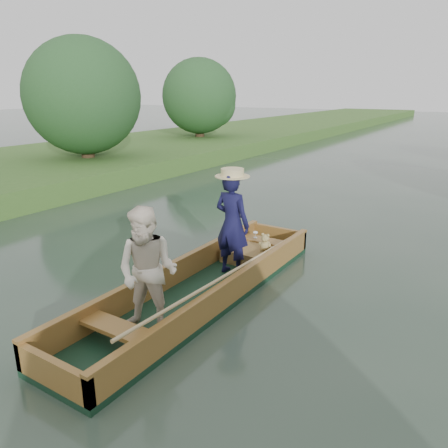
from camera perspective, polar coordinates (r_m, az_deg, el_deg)
The scene contains 3 objects.
ground at distance 6.35m, azimuth -2.97°, elevation -9.58°, with size 120.00×120.00×0.00m, color #283D30.
trees_far at distance 13.66m, azimuth 19.49°, elevation 14.71°, with size 23.10×12.06×4.55m.
punt at distance 6.05m, azimuth -3.21°, elevation -5.41°, with size 1.12×5.00×1.72m.
Camera 1 is at (3.33, -4.59, 2.86)m, focal length 35.00 mm.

